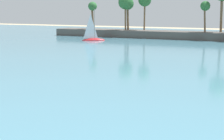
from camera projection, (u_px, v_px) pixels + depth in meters
name	position (u px, v px, depth m)	size (l,w,h in m)	color
sea	(218.00, 48.00, 63.82)	(220.00, 112.69, 0.06)	teal
sailboat_near_shore	(93.00, 37.00, 78.71)	(5.06, 4.08, 7.35)	red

